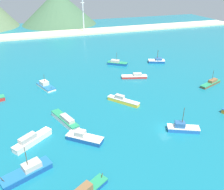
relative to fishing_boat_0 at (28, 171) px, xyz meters
The scene contains 15 objects.
ground 48.29m from the fishing_boat_0, 46.51° to the left, with size 260.00×280.00×0.50m.
fishing_boat_0 is the anchor object (origin of this frame).
fishing_boat_1 66.69m from the fishing_boat_0, 20.66° to the left, with size 10.23×5.41×5.58m.
fishing_boat_3 76.24m from the fishing_boat_0, 42.52° to the left, with size 7.79×5.53×5.73m.
fishing_boat_4 55.15m from the fishing_boat_0, 44.03° to the left, with size 9.90×5.03×1.85m.
fishing_boat_5 18.61m from the fishing_boat_0, 58.17° to the left, with size 5.96×11.17×2.37m.
fishing_boat_6 36.80m from the fishing_boat_0, ahead, with size 8.03×5.46×6.56m.
fishing_boat_7 35.24m from the fishing_boat_0, 37.21° to the left, with size 7.92×9.24×2.33m.
fishing_boat_9 66.91m from the fishing_boat_0, 54.89° to the left, with size 8.60×7.28×5.40m.
fishing_boat_11 14.52m from the fishing_boat_0, 28.76° to the left, with size 8.40×7.59×2.47m.
fishing_boat_12 40.89m from the fishing_boat_0, 80.21° to the left, with size 6.11×9.23×4.78m.
fishing_boat_13 9.91m from the fishing_boat_0, 83.04° to the left, with size 9.19×7.54×2.64m.
beach_strip 127.20m from the fishing_boat_0, 74.86° to the left, with size 247.00×16.42×1.20m, color beige.
hill_central 166.03m from the fishing_boat_0, 79.83° to the left, with size 58.45×58.45×25.20m.
radio_tower 128.46m from the fishing_boat_0, 72.00° to the left, with size 2.35×1.88×23.55m.
Camera 1 is at (-29.14, -42.84, 34.48)m, focal length 38.23 mm.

